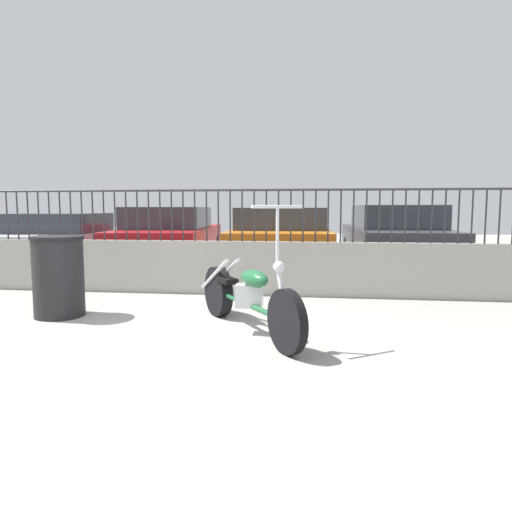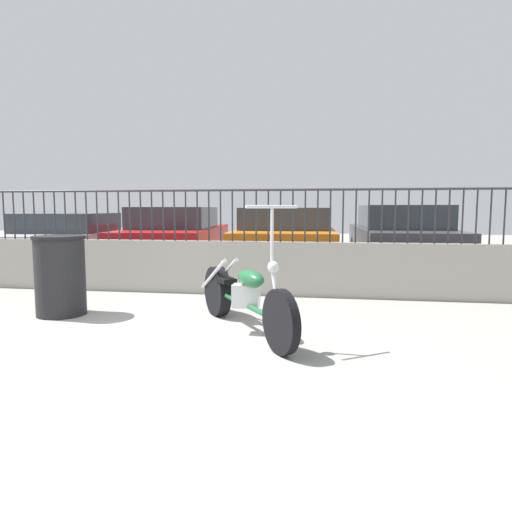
% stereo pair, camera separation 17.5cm
% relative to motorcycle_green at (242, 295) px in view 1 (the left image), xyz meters
% --- Properties ---
extents(ground_plane, '(40.00, 40.00, 0.00)m').
position_rel_motorcycle_green_xyz_m(ground_plane, '(-1.14, -1.01, -0.37)').
color(ground_plane, gray).
extents(low_wall, '(10.24, 0.18, 0.81)m').
position_rel_motorcycle_green_xyz_m(low_wall, '(-1.14, 1.99, 0.03)').
color(low_wall, '#9E998E').
rests_on(low_wall, ground_plane).
extents(fence_railing, '(10.24, 0.04, 0.79)m').
position_rel_motorcycle_green_xyz_m(fence_railing, '(-1.14, 1.99, 0.96)').
color(fence_railing, '#2D2D33').
rests_on(fence_railing, low_wall).
extents(motorcycle_green, '(1.40, 2.01, 1.35)m').
position_rel_motorcycle_green_xyz_m(motorcycle_green, '(0.00, 0.00, 0.00)').
color(motorcycle_green, black).
rests_on(motorcycle_green, ground_plane).
extents(trash_bin, '(0.62, 0.62, 0.98)m').
position_rel_motorcycle_green_xyz_m(trash_bin, '(-2.31, 0.31, 0.12)').
color(trash_bin, black).
rests_on(trash_bin, ground_plane).
extents(car_silver, '(2.23, 4.17, 1.20)m').
position_rel_motorcycle_green_xyz_m(car_silver, '(-4.70, 4.57, 0.25)').
color(car_silver, black).
rests_on(car_silver, ground_plane).
extents(car_red, '(2.17, 4.74, 1.33)m').
position_rel_motorcycle_green_xyz_m(car_red, '(-2.36, 4.84, 0.30)').
color(car_red, black).
rests_on(car_red, ground_plane).
extents(car_orange, '(2.07, 4.21, 1.32)m').
position_rel_motorcycle_green_xyz_m(car_orange, '(0.08, 4.54, 0.30)').
color(car_orange, black).
rests_on(car_orange, ground_plane).
extents(car_dark_grey, '(1.85, 4.41, 1.37)m').
position_rel_motorcycle_green_xyz_m(car_dark_grey, '(2.39, 4.93, 0.32)').
color(car_dark_grey, black).
rests_on(car_dark_grey, ground_plane).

